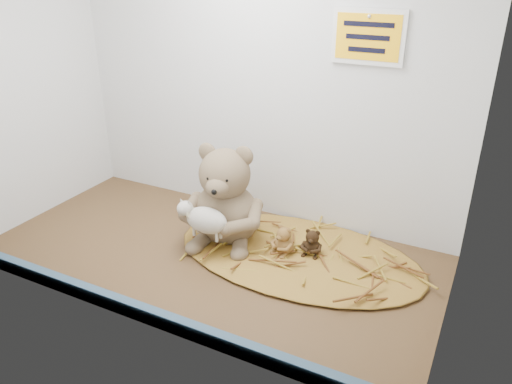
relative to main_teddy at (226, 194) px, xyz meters
The scene contains 8 objects.
alcove_shell 30.88cm from the main_teddy, 79.43° to the right, with size 120.40×60.20×90.40cm.
front_rail 40.58cm from the main_teddy, 89.76° to the right, with size 119.28×2.20×3.60cm, color #345063.
straw_bed 25.31cm from the main_teddy, ahead, with size 68.31×39.66×1.32cm, color brown.
main_teddy is the anchor object (origin of this frame).
toy_lamb 10.64cm from the main_teddy, 90.00° to the right, with size 15.12×9.23×9.77cm, color #B9B3A6, non-canonical shape.
mini_teddy_tan 20.07cm from the main_teddy, ahead, with size 6.32×6.67×7.84cm, color #945B30, non-canonical shape.
mini_teddy_brown 26.59cm from the main_teddy, ahead, with size 5.83×6.15×7.22cm, color black, non-canonical shape.
wall_sign 54.42cm from the main_teddy, 32.94° to the left, with size 16.00×1.20×11.00cm, color #F6AB0C.
Camera 1 is at (62.83, -96.10, 72.24)cm, focal length 35.00 mm.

